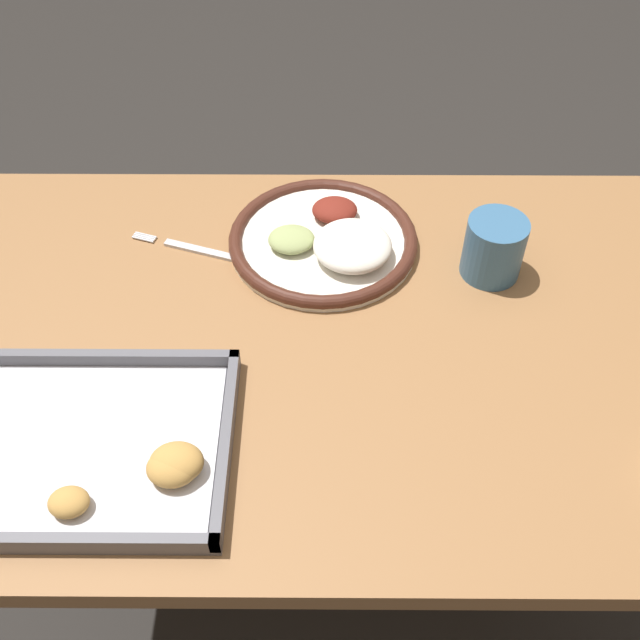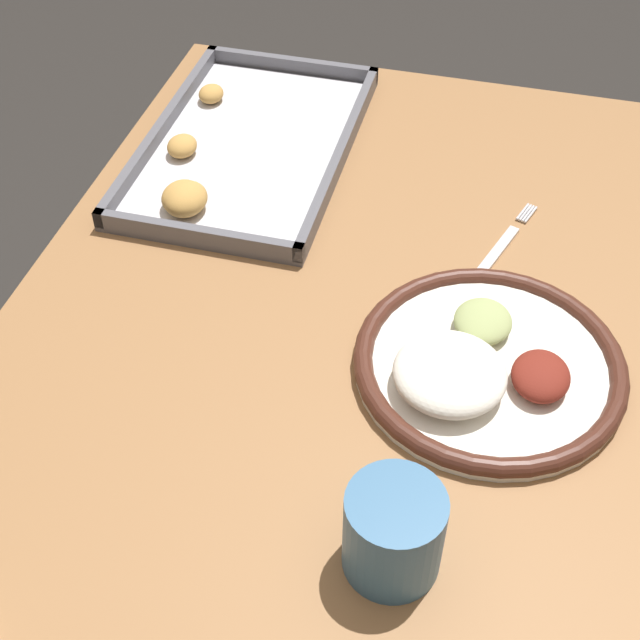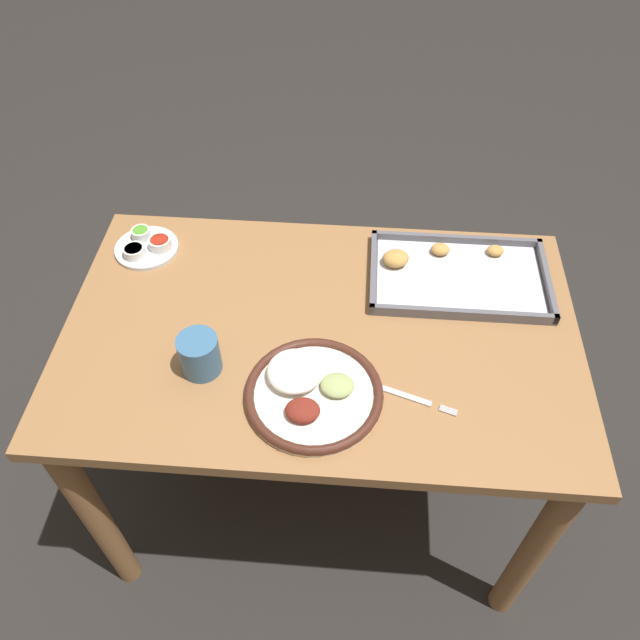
% 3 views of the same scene
% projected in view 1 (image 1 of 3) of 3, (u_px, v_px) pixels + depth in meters
% --- Properties ---
extents(ground_plane, '(8.00, 8.00, 0.00)m').
position_uv_depth(ground_plane, '(319.00, 577.00, 1.54)').
color(ground_plane, '#282623').
extents(dining_table, '(1.13, 0.70, 0.75)m').
position_uv_depth(dining_table, '(319.00, 395.00, 1.08)').
color(dining_table, olive).
rests_on(dining_table, ground_plane).
extents(dinner_plate, '(0.28, 0.28, 0.05)m').
position_uv_depth(dinner_plate, '(326.00, 240.00, 1.09)').
color(dinner_plate, white).
rests_on(dinner_plate, dining_table).
extents(fork, '(0.19, 0.07, 0.00)m').
position_uv_depth(fork, '(196.00, 250.00, 1.09)').
color(fork, silver).
rests_on(fork, dining_table).
extents(baking_tray, '(0.41, 0.26, 0.04)m').
position_uv_depth(baking_tray, '(62.00, 451.00, 0.85)').
color(baking_tray, '#595960').
rests_on(baking_tray, dining_table).
extents(drinking_cup, '(0.08, 0.08, 0.09)m').
position_uv_depth(drinking_cup, '(490.00, 248.00, 1.03)').
color(drinking_cup, '#38668E').
rests_on(drinking_cup, dining_table).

